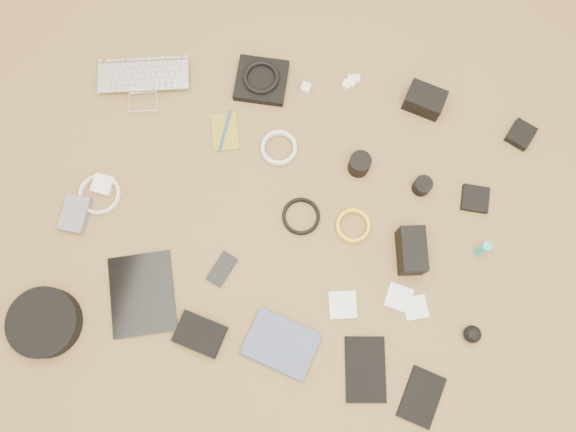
% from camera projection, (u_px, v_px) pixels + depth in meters
% --- Properties ---
extents(laptop, '(0.34, 0.28, 0.02)m').
position_uv_depth(laptop, '(144.00, 88.00, 1.82)').
color(laptop, silver).
rests_on(laptop, ground).
extents(headphone_pouch, '(0.17, 0.17, 0.03)m').
position_uv_depth(headphone_pouch, '(261.00, 81.00, 1.82)').
color(headphone_pouch, black).
rests_on(headphone_pouch, ground).
extents(headphones, '(0.14, 0.14, 0.01)m').
position_uv_depth(headphones, '(261.00, 77.00, 1.80)').
color(headphones, black).
rests_on(headphones, headphone_pouch).
extents(charger_a, '(0.03, 0.03, 0.03)m').
position_uv_depth(charger_a, '(306.00, 88.00, 1.81)').
color(charger_a, white).
rests_on(charger_a, ground).
extents(charger_b, '(0.03, 0.03, 0.02)m').
position_uv_depth(charger_b, '(356.00, 79.00, 1.82)').
color(charger_b, white).
rests_on(charger_b, ground).
extents(charger_c, '(0.04, 0.04, 0.03)m').
position_uv_depth(charger_c, '(351.00, 82.00, 1.82)').
color(charger_c, white).
rests_on(charger_c, ground).
extents(charger_d, '(0.03, 0.03, 0.03)m').
position_uv_depth(charger_d, '(346.00, 85.00, 1.82)').
color(charger_d, white).
rests_on(charger_d, ground).
extents(dslr_camera, '(0.13, 0.10, 0.07)m').
position_uv_depth(dslr_camera, '(425.00, 100.00, 1.78)').
color(dslr_camera, black).
rests_on(dslr_camera, ground).
extents(lens_pouch, '(0.09, 0.10, 0.03)m').
position_uv_depth(lens_pouch, '(521.00, 135.00, 1.78)').
color(lens_pouch, black).
rests_on(lens_pouch, ground).
extents(notebook_olive, '(0.12, 0.15, 0.01)m').
position_uv_depth(notebook_olive, '(225.00, 132.00, 1.79)').
color(notebook_olive, olive).
rests_on(notebook_olive, ground).
extents(pen_blue, '(0.01, 0.14, 0.01)m').
position_uv_depth(pen_blue, '(225.00, 131.00, 1.78)').
color(pen_blue, '#133F9F').
rests_on(pen_blue, notebook_olive).
extents(cable_white_a, '(0.15, 0.15, 0.01)m').
position_uv_depth(cable_white_a, '(279.00, 149.00, 1.77)').
color(cable_white_a, silver).
rests_on(cable_white_a, ground).
extents(lens_a, '(0.07, 0.07, 0.07)m').
position_uv_depth(lens_a, '(359.00, 164.00, 1.73)').
color(lens_a, black).
rests_on(lens_a, ground).
extents(lens_b, '(0.06, 0.06, 0.05)m').
position_uv_depth(lens_b, '(422.00, 186.00, 1.73)').
color(lens_b, black).
rests_on(lens_b, ground).
extents(card_reader, '(0.09, 0.09, 0.02)m').
position_uv_depth(card_reader, '(475.00, 199.00, 1.73)').
color(card_reader, black).
rests_on(card_reader, ground).
extents(power_brick, '(0.06, 0.06, 0.03)m').
position_uv_depth(power_brick, '(103.00, 185.00, 1.74)').
color(power_brick, white).
rests_on(power_brick, ground).
extents(cable_white_b, '(0.13, 0.13, 0.01)m').
position_uv_depth(cable_white_b, '(100.00, 195.00, 1.74)').
color(cable_white_b, silver).
rests_on(cable_white_b, ground).
extents(cable_black, '(0.13, 0.13, 0.01)m').
position_uv_depth(cable_black, '(301.00, 217.00, 1.72)').
color(cable_black, black).
rests_on(cable_black, ground).
extents(cable_yellow, '(0.14, 0.14, 0.01)m').
position_uv_depth(cable_yellow, '(353.00, 226.00, 1.72)').
color(cable_yellow, yellow).
rests_on(cable_yellow, ground).
extents(flash, '(0.10, 0.15, 0.10)m').
position_uv_depth(flash, '(411.00, 251.00, 1.65)').
color(flash, black).
rests_on(flash, ground).
extents(lens_cleaner, '(0.03, 0.03, 0.09)m').
position_uv_depth(lens_cleaner, '(482.00, 249.00, 1.66)').
color(lens_cleaner, '#1BB3AF').
rests_on(lens_cleaner, ground).
extents(battery_charger, '(0.08, 0.12, 0.03)m').
position_uv_depth(battery_charger, '(75.00, 214.00, 1.71)').
color(battery_charger, slate).
rests_on(battery_charger, ground).
extents(tablet, '(0.26, 0.29, 0.01)m').
position_uv_depth(tablet, '(142.00, 294.00, 1.67)').
color(tablet, black).
rests_on(tablet, ground).
extents(phone, '(0.08, 0.11, 0.01)m').
position_uv_depth(phone, '(222.00, 269.00, 1.69)').
color(phone, black).
rests_on(phone, ground).
extents(filter_case_left, '(0.10, 0.10, 0.01)m').
position_uv_depth(filter_case_left, '(343.00, 305.00, 1.66)').
color(filter_case_left, silver).
rests_on(filter_case_left, ground).
extents(filter_case_mid, '(0.08, 0.08, 0.01)m').
position_uv_depth(filter_case_mid, '(399.00, 298.00, 1.67)').
color(filter_case_mid, silver).
rests_on(filter_case_mid, ground).
extents(filter_case_right, '(0.09, 0.09, 0.01)m').
position_uv_depth(filter_case_right, '(416.00, 308.00, 1.66)').
color(filter_case_right, silver).
rests_on(filter_case_right, ground).
extents(air_blower, '(0.07, 0.07, 0.05)m').
position_uv_depth(air_blower, '(472.00, 334.00, 1.62)').
color(air_blower, black).
rests_on(air_blower, ground).
extents(headphone_case, '(0.24, 0.24, 0.06)m').
position_uv_depth(headphone_case, '(44.00, 323.00, 1.63)').
color(headphone_case, black).
rests_on(headphone_case, ground).
extents(drive_case, '(0.15, 0.12, 0.03)m').
position_uv_depth(drive_case, '(200.00, 334.00, 1.63)').
color(drive_case, black).
rests_on(drive_case, ground).
extents(paperback, '(0.22, 0.18, 0.02)m').
position_uv_depth(paperback, '(271.00, 368.00, 1.62)').
color(paperback, '#3F4C6B').
rests_on(paperback, ground).
extents(notebook_black_a, '(0.15, 0.21, 0.01)m').
position_uv_depth(notebook_black_a, '(365.00, 369.00, 1.62)').
color(notebook_black_a, black).
rests_on(notebook_black_a, ground).
extents(notebook_black_b, '(0.12, 0.17, 0.01)m').
position_uv_depth(notebook_black_b, '(421.00, 397.00, 1.60)').
color(notebook_black_b, black).
rests_on(notebook_black_b, ground).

